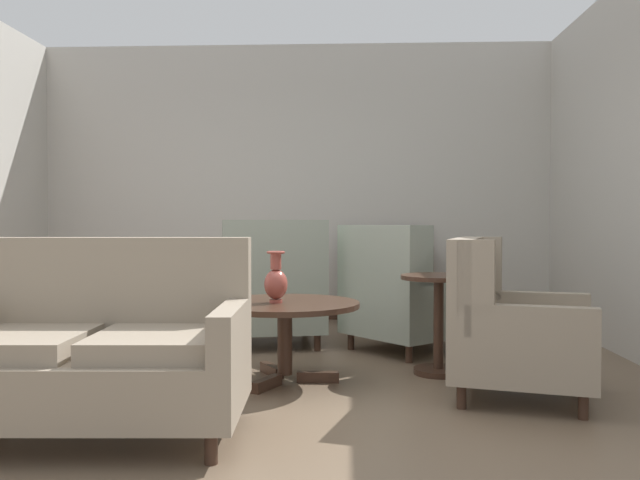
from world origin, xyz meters
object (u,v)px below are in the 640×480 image
object	(u,v)px
side_table	(439,314)
armchair_beside_settee	(509,329)
settee	(96,354)
armchair_near_window	(404,299)
coffee_table	(285,314)
porcelain_vase	(276,281)
sideboard	(386,279)
armchair_foreground_right	(273,295)

from	to	relation	value
side_table	armchair_beside_settee	bearing A→B (deg)	-60.05
settee	armchair_near_window	xyz separation A→B (m)	(1.70, 2.20, 0.02)
armchair_near_window	side_table	xyz separation A→B (m)	(0.17, -0.80, -0.01)
coffee_table	porcelain_vase	bearing A→B (deg)	-133.98
settee	sideboard	bearing A→B (deg)	63.58
porcelain_vase	armchair_foreground_right	distance (m)	1.34
armchair_foreground_right	armchair_near_window	distance (m)	1.12
armchair_near_window	sideboard	xyz separation A→B (m)	(-0.07, 1.49, 0.04)
porcelain_vase	sideboard	size ratio (longest dim) A/B	0.33
armchair_near_window	armchair_foreground_right	bearing A→B (deg)	39.63
sideboard	settee	bearing A→B (deg)	-113.97
coffee_table	side_table	world-z (taller)	side_table
porcelain_vase	sideboard	distance (m)	2.76
coffee_table	porcelain_vase	size ratio (longest dim) A/B	2.93
armchair_foreground_right	side_table	size ratio (longest dim) A/B	1.56
coffee_table	side_table	xyz separation A→B (m)	(1.05, 0.27, -0.03)
settee	sideboard	size ratio (longest dim) A/B	1.47
settee	armchair_foreground_right	distance (m)	2.45
settee	side_table	distance (m)	2.34
porcelain_vase	armchair_beside_settee	xyz separation A→B (m)	(1.44, -0.26, -0.26)
side_table	sideboard	bearing A→B (deg)	95.94
armchair_foreground_right	side_table	bearing A→B (deg)	130.99
porcelain_vase	armchair_near_window	size ratio (longest dim) A/B	0.28
settee	armchair_beside_settee	distance (m)	2.36
settee	armchair_foreground_right	size ratio (longest dim) A/B	1.39
sideboard	armchair_near_window	bearing A→B (deg)	-87.44
armchair_beside_settee	side_table	xyz separation A→B (m)	(-0.34, 0.59, 0.00)
coffee_table	settee	bearing A→B (deg)	-126.35
coffee_table	sideboard	distance (m)	2.68
porcelain_vase	side_table	distance (m)	1.18
coffee_table	armchair_beside_settee	distance (m)	1.43
porcelain_vase	armchair_beside_settee	distance (m)	1.49
settee	armchair_beside_settee	xyz separation A→B (m)	(2.22, 0.81, 0.01)
settee	armchair_foreground_right	xyz separation A→B (m)	(0.60, 2.37, 0.03)
porcelain_vase	settee	xyz separation A→B (m)	(-0.77, -1.07, -0.27)
armchair_beside_settee	side_table	size ratio (longest dim) A/B	1.47
porcelain_vase	armchair_beside_settee	bearing A→B (deg)	-10.36
armchair_beside_settee	side_table	distance (m)	0.68
coffee_table	porcelain_vase	distance (m)	0.24
armchair_near_window	coffee_table	bearing A→B (deg)	99.48
side_table	armchair_foreground_right	bearing A→B (deg)	142.61
armchair_beside_settee	armchair_foreground_right	bearing A→B (deg)	61.72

